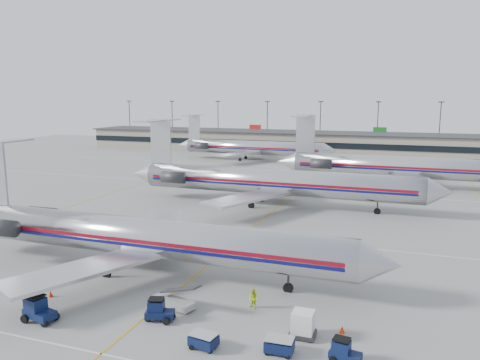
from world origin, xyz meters
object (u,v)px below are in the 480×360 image
at_px(jet_second_row, 270,181).
at_px(belt_loader, 174,300).
at_px(tug_center, 158,310).
at_px(jet_foreground, 137,236).
at_px(uld_container, 303,324).

height_order(jet_second_row, belt_loader, jet_second_row).
bearing_deg(tug_center, belt_loader, 69.41).
bearing_deg(jet_foreground, jet_second_row, 82.26).
xyz_separation_m(jet_second_row, belt_loader, (2.78, -36.77, -3.17)).
bearing_deg(belt_loader, uld_container, 9.95).
relative_size(jet_foreground, jet_second_row, 0.92).
distance_m(jet_second_row, uld_container, 40.23).
bearing_deg(belt_loader, jet_foreground, 155.21).
xyz_separation_m(jet_foreground, belt_loader, (6.96, -6.00, -2.87)).
xyz_separation_m(jet_second_row, tug_center, (2.64, -39.05, -3.00)).
xyz_separation_m(uld_container, belt_loader, (-10.48, 1.10, -0.33)).
xyz_separation_m(tug_center, belt_loader, (0.14, 2.28, -0.17)).
height_order(tug_center, belt_loader, belt_loader).
xyz_separation_m(jet_foreground, jet_second_row, (4.18, 30.77, 0.30)).
distance_m(tug_center, belt_loader, 2.30).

